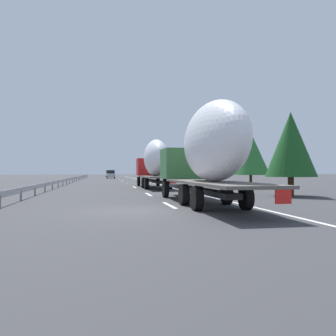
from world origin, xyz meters
TOP-DOWN VIEW (x-y plane):
  - ground_plane at (40.00, 0.00)m, footprint 260.00×260.00m
  - lane_stripe_0 at (2.00, -1.80)m, footprint 3.20×0.20m
  - lane_stripe_1 at (10.01, -1.80)m, footprint 3.20×0.20m
  - lane_stripe_2 at (21.57, -1.80)m, footprint 3.20×0.20m
  - lane_stripe_3 at (34.11, -1.80)m, footprint 3.20×0.20m
  - lane_stripe_4 at (34.94, -1.80)m, footprint 3.20×0.20m
  - lane_stripe_5 at (45.32, -1.80)m, footprint 3.20×0.20m
  - lane_stripe_6 at (59.10, -1.80)m, footprint 3.20×0.20m
  - lane_stripe_7 at (59.97, -1.80)m, footprint 3.20×0.20m
  - lane_stripe_8 at (88.22, -1.80)m, footprint 3.20×0.20m
  - lane_stripe_9 at (86.59, -1.80)m, footprint 3.20×0.20m
  - edge_line_right at (45.00, -5.50)m, footprint 110.00×0.20m
  - truck_lead at (19.64, -3.60)m, footprint 13.38×2.55m
  - truck_trailing at (1.73, -3.60)m, footprint 14.16×2.55m
  - car_silver_hatch at (67.38, -0.29)m, footprint 4.06×1.92m
  - car_white_van at (84.67, -0.12)m, footprint 4.70×1.85m
  - road_sign at (40.74, -6.70)m, footprint 0.10×0.90m
  - tree_0 at (17.83, -13.10)m, footprint 3.79×3.79m
  - tree_1 at (6.58, -10.95)m, footprint 3.38×3.38m
  - tree_2 at (57.26, -11.43)m, footprint 3.24×3.24m
  - guardrail_median at (43.00, 6.00)m, footprint 94.00×0.10m

SIDE VIEW (x-z plane):
  - ground_plane at x=40.00m, z-range 0.00..0.00m
  - lane_stripe_0 at x=2.00m, z-range 0.00..0.01m
  - lane_stripe_1 at x=10.01m, z-range 0.00..0.01m
  - lane_stripe_2 at x=21.57m, z-range 0.00..0.01m
  - lane_stripe_3 at x=34.11m, z-range 0.00..0.01m
  - lane_stripe_4 at x=34.94m, z-range 0.00..0.01m
  - lane_stripe_5 at x=45.32m, z-range 0.00..0.01m
  - lane_stripe_6 at x=59.10m, z-range 0.00..0.01m
  - lane_stripe_7 at x=59.97m, z-range 0.00..0.01m
  - lane_stripe_8 at x=88.22m, z-range 0.00..0.01m
  - lane_stripe_9 at x=86.59m, z-range 0.00..0.01m
  - edge_line_right at x=45.00m, z-range 0.00..0.01m
  - guardrail_median at x=43.00m, z-range 0.20..0.96m
  - car_silver_hatch at x=67.38m, z-range 0.00..1.92m
  - car_white_van at x=84.67m, z-range 0.00..1.92m
  - road_sign at x=40.74m, z-range 0.57..3.50m
  - truck_lead at x=19.64m, z-range 0.24..4.98m
  - truck_trailing at x=1.73m, z-range 0.26..5.11m
  - tree_0 at x=17.83m, z-range 0.65..6.23m
  - tree_1 at x=6.58m, z-range 0.64..6.29m
  - tree_2 at x=57.26m, z-range 0.82..7.82m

